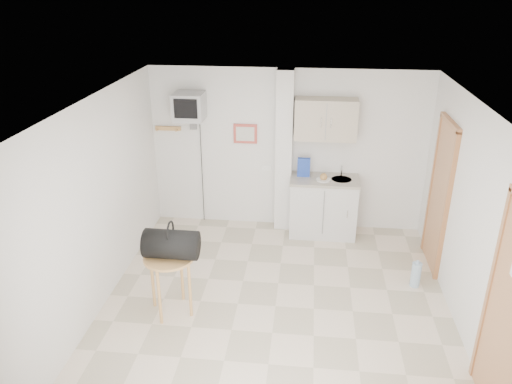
# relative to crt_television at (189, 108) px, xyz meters

# --- Properties ---
(ground) EXTENTS (4.50, 4.50, 0.00)m
(ground) POSITION_rel_crt_television_xyz_m (1.45, -2.02, -1.94)
(ground) COLOR beige
(ground) RESTS_ON ground
(room_envelope) EXTENTS (4.24, 4.54, 2.55)m
(room_envelope) POSITION_rel_crt_television_xyz_m (1.69, -1.93, -0.40)
(room_envelope) COLOR white
(room_envelope) RESTS_ON ground
(kitchenette) EXTENTS (1.03, 0.58, 2.10)m
(kitchenette) POSITION_rel_crt_television_xyz_m (2.02, -0.02, -1.13)
(kitchenette) COLOR silver
(kitchenette) RESTS_ON ground
(crt_television) EXTENTS (0.44, 0.45, 2.15)m
(crt_television) POSITION_rel_crt_television_xyz_m (0.00, 0.00, 0.00)
(crt_television) COLOR slate
(crt_television) RESTS_ON ground
(round_table) EXTENTS (0.59, 0.59, 0.75)m
(round_table) POSITION_rel_crt_television_xyz_m (0.23, -2.24, -1.30)
(round_table) COLOR tan
(round_table) RESTS_ON ground
(duffel_bag) EXTENTS (0.62, 0.35, 0.45)m
(duffel_bag) POSITION_rel_crt_television_xyz_m (0.27, -2.26, -1.01)
(duffel_bag) COLOR black
(duffel_bag) RESTS_ON round_table
(water_bottle) EXTENTS (0.13, 0.13, 0.38)m
(water_bottle) POSITION_rel_crt_television_xyz_m (3.22, -1.38, -1.77)
(water_bottle) COLOR #9DBAD2
(water_bottle) RESTS_ON ground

